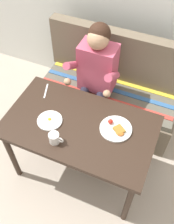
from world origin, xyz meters
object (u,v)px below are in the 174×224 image
at_px(person, 95,73).
at_px(plate_breakfast, 116,129).
at_px(table, 80,131).
at_px(coffee_mug, 54,138).
at_px(fork, 46,91).
at_px(couch, 109,95).
at_px(plate_eggs, 50,120).

bearing_deg(person, plate_breakfast, -53.32).
relative_size(table, coffee_mug, 10.17).
relative_size(coffee_mug, fork, 0.69).
relative_size(table, fork, 7.06).
bearing_deg(couch, plate_breakfast, -68.16).
xyz_separation_m(person, coffee_mug, (0.01, -0.81, 0.04)).
bearing_deg(plate_breakfast, plate_eggs, -165.79).
bearing_deg(person, couch, 57.98).
height_order(person, plate_breakfast, person).
bearing_deg(plate_eggs, couch, 74.33).
bearing_deg(couch, plate_eggs, -105.67).
bearing_deg(couch, person, -122.02).
bearing_deg(coffee_mug, person, 90.36).
relative_size(table, plate_eggs, 5.98).
distance_m(table, coffee_mug, 0.27).
xyz_separation_m(person, fork, (-0.31, -0.37, -0.01)).
bearing_deg(person, plate_eggs, -100.64).
relative_size(person, coffee_mug, 10.27).
bearing_deg(plate_breakfast, fork, 167.81).
bearing_deg(fork, couch, 33.61).
distance_m(table, plate_eggs, 0.26).
xyz_separation_m(plate_breakfast, coffee_mug, (-0.38, -0.28, 0.03)).
relative_size(table, couch, 0.83).
distance_m(couch, person, 0.46).
bearing_deg(fork, plate_eggs, -74.51).
relative_size(plate_eggs, fork, 1.18).
xyz_separation_m(plate_eggs, fork, (-0.19, 0.28, -0.01)).
height_order(couch, coffee_mug, couch).
xyz_separation_m(person, plate_eggs, (-0.12, -0.65, -0.00)).
xyz_separation_m(table, plate_eggs, (-0.23, -0.06, 0.09)).
xyz_separation_m(couch, plate_eggs, (-0.23, -0.83, 0.41)).
relative_size(person, plate_breakfast, 4.82).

